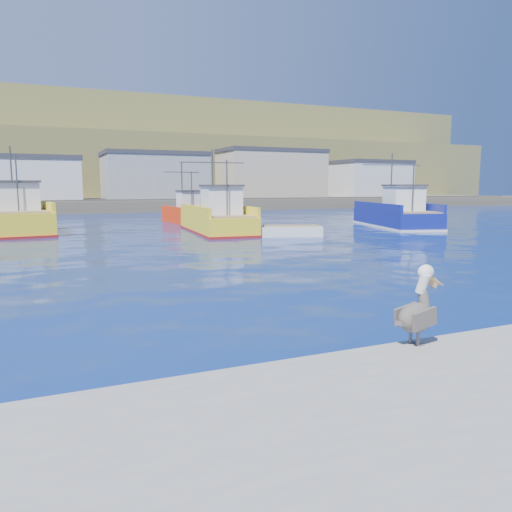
{
  "coord_description": "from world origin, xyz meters",
  "views": [
    {
      "loc": [
        -6.78,
        -10.58,
        3.55
      ],
      "look_at": [
        -0.48,
        3.83,
        1.34
      ],
      "focal_mm": 35.0,
      "sensor_mm": 36.0,
      "label": 1
    }
  ],
  "objects_px": {
    "trawler_blue": "(396,215)",
    "skiff_mid": "(291,232)",
    "trawler_yellow_a": "(16,217)",
    "trawler_yellow_b": "(217,219)",
    "boat_orange": "(186,213)",
    "pelican": "(418,311)"
  },
  "relations": [
    {
      "from": "trawler_blue",
      "to": "pelican",
      "type": "xyz_separation_m",
      "value": [
        -22.1,
        -27.69,
        0.14
      ]
    },
    {
      "from": "trawler_yellow_a",
      "to": "pelican",
      "type": "xyz_separation_m",
      "value": [
        8.22,
        -35.86,
        0.02
      ]
    },
    {
      "from": "trawler_yellow_a",
      "to": "trawler_yellow_b",
      "type": "bearing_deg",
      "value": -25.61
    },
    {
      "from": "skiff_mid",
      "to": "trawler_yellow_b",
      "type": "bearing_deg",
      "value": 127.14
    },
    {
      "from": "trawler_yellow_a",
      "to": "boat_orange",
      "type": "relative_size",
      "value": 1.94
    },
    {
      "from": "pelican",
      "to": "boat_orange",
      "type": "bearing_deg",
      "value": 80.67
    },
    {
      "from": "trawler_blue",
      "to": "skiff_mid",
      "type": "xyz_separation_m",
      "value": [
        -12.29,
        -3.66,
        -0.72
      ]
    },
    {
      "from": "trawler_yellow_a",
      "to": "trawler_yellow_b",
      "type": "height_order",
      "value": "trawler_yellow_a"
    },
    {
      "from": "skiff_mid",
      "to": "pelican",
      "type": "distance_m",
      "value": 25.97
    },
    {
      "from": "boat_orange",
      "to": "skiff_mid",
      "type": "height_order",
      "value": "boat_orange"
    },
    {
      "from": "trawler_yellow_b",
      "to": "skiff_mid",
      "type": "bearing_deg",
      "value": -52.86
    },
    {
      "from": "boat_orange",
      "to": "pelican",
      "type": "relative_size",
      "value": 4.51
    },
    {
      "from": "pelican",
      "to": "skiff_mid",
      "type": "bearing_deg",
      "value": 67.81
    },
    {
      "from": "trawler_yellow_b",
      "to": "pelican",
      "type": "distance_m",
      "value": 29.65
    },
    {
      "from": "boat_orange",
      "to": "skiff_mid",
      "type": "xyz_separation_m",
      "value": [
        3.27,
        -15.76,
        -0.66
      ]
    },
    {
      "from": "trawler_yellow_b",
      "to": "boat_orange",
      "type": "xyz_separation_m",
      "value": [
        0.52,
        10.76,
        -0.05
      ]
    },
    {
      "from": "boat_orange",
      "to": "pelican",
      "type": "bearing_deg",
      "value": -99.33
    },
    {
      "from": "trawler_yellow_a",
      "to": "trawler_yellow_b",
      "type": "xyz_separation_m",
      "value": [
        14.24,
        -6.82,
        -0.13
      ]
    },
    {
      "from": "trawler_blue",
      "to": "boat_orange",
      "type": "xyz_separation_m",
      "value": [
        -15.56,
        12.1,
        -0.06
      ]
    },
    {
      "from": "trawler_blue",
      "to": "pelican",
      "type": "bearing_deg",
      "value": -128.58
    },
    {
      "from": "trawler_blue",
      "to": "skiff_mid",
      "type": "distance_m",
      "value": 12.84
    },
    {
      "from": "boat_orange",
      "to": "trawler_yellow_a",
      "type": "bearing_deg",
      "value": -165.07
    }
  ]
}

